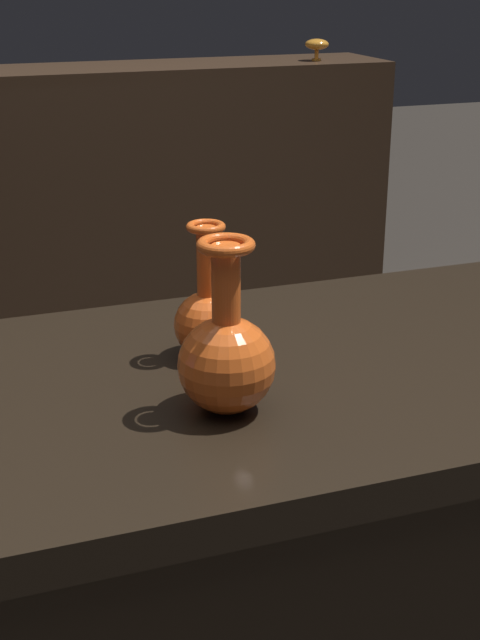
% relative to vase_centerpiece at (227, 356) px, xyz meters
% --- Properties ---
extents(display_plinth, '(1.20, 0.64, 0.80)m').
position_rel_vase_centerpiece_xyz_m(display_plinth, '(0.07, 0.10, -0.47)').
color(display_plinth, black).
rests_on(display_plinth, ground_plane).
extents(back_display_shelf, '(2.60, 0.40, 0.99)m').
position_rel_vase_centerpiece_xyz_m(back_display_shelf, '(0.07, 2.30, -0.38)').
color(back_display_shelf, '#422D1E').
rests_on(back_display_shelf, ground_plane).
extents(vase_centerpiece, '(0.12, 0.12, 0.23)m').
position_rel_vase_centerpiece_xyz_m(vase_centerpiece, '(0.00, 0.00, 0.00)').
color(vase_centerpiece, '#E55B1E').
rests_on(vase_centerpiece, display_plinth).
extents(vase_tall_behind, '(0.10, 0.10, 0.20)m').
position_rel_vase_centerpiece_xyz_m(vase_tall_behind, '(0.03, 0.17, -0.01)').
color(vase_tall_behind, '#E55B1E').
rests_on(vase_tall_behind, display_plinth).
extents(shelf_vase_far_right, '(0.09, 0.09, 0.08)m').
position_rel_vase_centerpiece_xyz_m(shelf_vase_far_right, '(1.11, 2.24, 0.17)').
color(shelf_vase_far_right, orange).
rests_on(shelf_vase_far_right, back_display_shelf).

